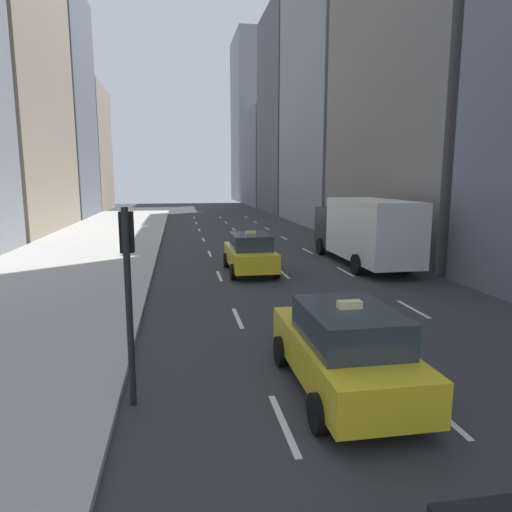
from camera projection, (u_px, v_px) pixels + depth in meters
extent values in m
cube|color=#ADAAA3|center=(84.00, 253.00, 25.00)|extent=(8.00, 66.00, 0.15)
cube|color=white|center=(283.00, 424.00, 7.67)|extent=(0.12, 2.00, 0.01)
cube|color=white|center=(238.00, 318.00, 13.50)|extent=(0.12, 2.00, 0.01)
cube|color=white|center=(219.00, 276.00, 19.33)|extent=(0.12, 2.00, 0.01)
cube|color=white|center=(210.00, 254.00, 25.16)|extent=(0.12, 2.00, 0.01)
cube|color=white|center=(204.00, 240.00, 30.99)|extent=(0.12, 2.00, 0.01)
cube|color=white|center=(199.00, 230.00, 36.83)|extent=(0.12, 2.00, 0.01)
cube|color=white|center=(196.00, 223.00, 42.66)|extent=(0.12, 2.00, 0.01)
cube|color=white|center=(194.00, 218.00, 48.49)|extent=(0.12, 2.00, 0.01)
cube|color=white|center=(436.00, 410.00, 8.13)|extent=(0.12, 2.00, 0.01)
cube|color=white|center=(328.00, 313.00, 13.96)|extent=(0.12, 2.00, 0.01)
cube|color=white|center=(284.00, 274.00, 19.80)|extent=(0.12, 2.00, 0.01)
cube|color=white|center=(259.00, 252.00, 25.63)|extent=(0.12, 2.00, 0.01)
cube|color=white|center=(244.00, 239.00, 31.46)|extent=(0.12, 2.00, 0.01)
cube|color=white|center=(234.00, 229.00, 37.29)|extent=(0.12, 2.00, 0.01)
cube|color=white|center=(226.00, 223.00, 43.12)|extent=(0.12, 2.00, 0.01)
cube|color=white|center=(220.00, 217.00, 48.95)|extent=(0.12, 2.00, 0.01)
cube|color=white|center=(413.00, 309.00, 14.43)|extent=(0.12, 2.00, 0.01)
cube|color=white|center=(345.00, 272.00, 20.26)|extent=(0.12, 2.00, 0.01)
cube|color=white|center=(308.00, 251.00, 26.09)|extent=(0.12, 2.00, 0.01)
cube|color=white|center=(284.00, 238.00, 31.92)|extent=(0.12, 2.00, 0.01)
cube|color=white|center=(267.00, 229.00, 37.76)|extent=(0.12, 2.00, 0.01)
cube|color=white|center=(255.00, 222.00, 43.59)|extent=(0.12, 2.00, 0.01)
cube|color=white|center=(246.00, 217.00, 49.42)|extent=(0.12, 2.00, 0.01)
cube|color=gray|center=(2.00, 20.00, 32.88)|extent=(6.00, 15.36, 30.77)
cube|color=slate|center=(57.00, 105.00, 47.42)|extent=(6.00, 11.81, 23.28)
cube|color=gray|center=(83.00, 149.00, 59.89)|extent=(6.00, 11.62, 15.98)
cube|color=gray|center=(330.00, 92.00, 41.11)|extent=(6.00, 15.14, 23.73)
cube|color=#4C515B|center=(290.00, 114.00, 55.58)|extent=(6.00, 13.44, 23.91)
cube|color=slate|center=(266.00, 159.00, 71.80)|extent=(6.00, 16.46, 14.43)
cube|color=gray|center=(251.00, 121.00, 85.25)|extent=(6.00, 13.29, 29.69)
cube|color=yellow|center=(343.00, 356.00, 8.78)|extent=(1.80, 4.40, 0.76)
cube|color=#28333D|center=(349.00, 325.00, 8.41)|extent=(1.58, 2.29, 0.64)
cube|color=#F2E599|center=(350.00, 305.00, 8.34)|extent=(0.44, 0.20, 0.14)
cylinder|color=black|center=(281.00, 351.00, 10.02)|extent=(0.22, 0.66, 0.66)
cylinder|color=black|center=(359.00, 346.00, 10.32)|extent=(0.22, 0.66, 0.66)
cylinder|color=black|center=(319.00, 413.00, 7.37)|extent=(0.22, 0.66, 0.66)
cylinder|color=black|center=(421.00, 404.00, 7.67)|extent=(0.22, 0.66, 0.66)
cube|color=yellow|center=(250.00, 257.00, 20.01)|extent=(1.80, 4.40, 0.76)
cube|color=#28333D|center=(251.00, 242.00, 19.64)|extent=(1.58, 2.29, 0.64)
cube|color=#F2E599|center=(251.00, 233.00, 19.57)|extent=(0.44, 0.20, 0.14)
cylinder|color=black|center=(226.00, 260.00, 21.25)|extent=(0.22, 0.66, 0.66)
cylinder|color=black|center=(264.00, 259.00, 21.55)|extent=(0.22, 0.66, 0.66)
cylinder|color=black|center=(233.00, 272.00, 18.60)|extent=(0.22, 0.66, 0.66)
cylinder|color=black|center=(276.00, 270.00, 18.90)|extent=(0.22, 0.66, 0.66)
cube|color=#262628|center=(340.00, 227.00, 24.81)|extent=(2.10, 2.40, 2.10)
cube|color=#28333D|center=(333.00, 220.00, 25.87)|extent=(1.90, 0.10, 0.90)
cube|color=silver|center=(372.00, 230.00, 20.67)|extent=(2.30, 6.00, 2.70)
cylinder|color=black|center=(321.00, 246.00, 24.81)|extent=(0.28, 0.90, 0.90)
cylinder|color=black|center=(357.00, 245.00, 25.15)|extent=(0.28, 0.90, 0.90)
cylinder|color=black|center=(357.00, 265.00, 19.54)|extent=(0.28, 0.90, 0.90)
cylinder|color=black|center=(407.00, 263.00, 19.92)|extent=(0.28, 0.90, 0.90)
cylinder|color=black|center=(129.00, 309.00, 8.04)|extent=(0.12, 0.12, 3.60)
cube|color=black|center=(127.00, 232.00, 7.99)|extent=(0.24, 0.20, 0.72)
sphere|color=red|center=(127.00, 218.00, 8.06)|extent=(0.14, 0.14, 0.14)
sphere|color=#4C3F14|center=(127.00, 231.00, 8.09)|extent=(0.14, 0.14, 0.14)
sphere|color=#198C2D|center=(128.00, 244.00, 8.13)|extent=(0.14, 0.14, 0.14)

